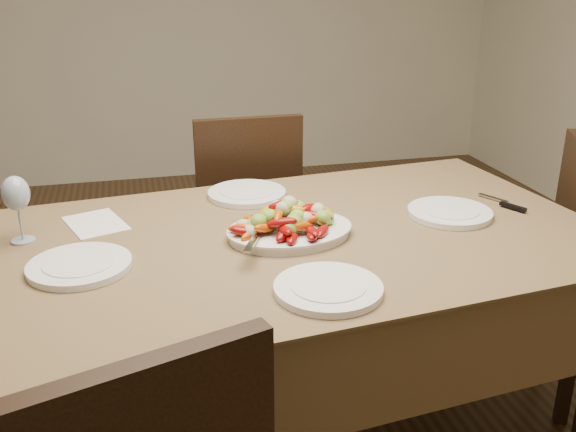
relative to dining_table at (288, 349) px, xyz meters
The scene contains 12 objects.
dining_table is the anchor object (origin of this frame).
chair_far 0.91m from the dining_table, 88.72° to the left, with size 0.42×0.42×0.95m, color black, non-canonical shape.
serving_platter 0.39m from the dining_table, 66.13° to the right, with size 0.35×0.26×0.02m, color white.
roasted_vegetables 0.45m from the dining_table, 66.13° to the right, with size 0.29×0.20×0.09m, color maroon, non-canonical shape.
serving_spoon 0.43m from the dining_table, 137.92° to the right, with size 0.28×0.06×0.03m, color #9EA0A8, non-canonical shape.
plate_left 0.69m from the dining_table, behind, with size 0.26×0.26×0.02m, color white.
plate_right 0.66m from the dining_table, ahead, with size 0.26×0.26×0.02m, color white.
plate_far 0.54m from the dining_table, 98.09° to the left, with size 0.26×0.26×0.02m, color white.
plate_near 0.53m from the dining_table, 88.33° to the right, with size 0.26×0.26×0.02m, color white.
wine_glass 0.89m from the dining_table, 169.05° to the left, with size 0.08×0.08×0.20m, color #8C99A5, non-canonical shape.
menu_card 0.70m from the dining_table, 156.85° to the left, with size 0.15×0.21×0.00m, color silver.
table_knife 0.84m from the dining_table, ahead, with size 0.02×0.20×0.01m, color #9EA0A8, non-canonical shape.
Camera 1 is at (-0.24, -1.72, 1.48)m, focal length 40.00 mm.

